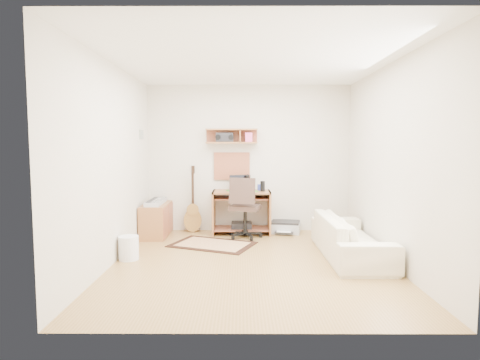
{
  "coord_description": "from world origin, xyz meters",
  "views": [
    {
      "loc": [
        -0.13,
        -5.14,
        1.54
      ],
      "look_at": [
        -0.15,
        1.05,
        1.0
      ],
      "focal_mm": 29.8,
      "sensor_mm": 36.0,
      "label": 1
    }
  ],
  "objects_px": {
    "task_chair": "(245,207)",
    "sofa": "(350,230)",
    "desk": "(241,212)",
    "printer": "(285,228)",
    "cabinet": "(156,220)"
  },
  "relations": [
    {
      "from": "desk",
      "to": "printer",
      "type": "bearing_deg",
      "value": 5.93
    },
    {
      "from": "task_chair",
      "to": "printer",
      "type": "bearing_deg",
      "value": 42.96
    },
    {
      "from": "cabinet",
      "to": "sofa",
      "type": "relative_size",
      "value": 0.47
    },
    {
      "from": "desk",
      "to": "cabinet",
      "type": "distance_m",
      "value": 1.47
    },
    {
      "from": "desk",
      "to": "task_chair",
      "type": "distance_m",
      "value": 0.36
    },
    {
      "from": "task_chair",
      "to": "sofa",
      "type": "height_order",
      "value": "task_chair"
    },
    {
      "from": "desk",
      "to": "printer",
      "type": "distance_m",
      "value": 0.83
    },
    {
      "from": "desk",
      "to": "printer",
      "type": "relative_size",
      "value": 1.97
    },
    {
      "from": "cabinet",
      "to": "task_chair",
      "type": "bearing_deg",
      "value": -5.66
    },
    {
      "from": "sofa",
      "to": "task_chair",
      "type": "bearing_deg",
      "value": 52.25
    },
    {
      "from": "cabinet",
      "to": "printer",
      "type": "distance_m",
      "value": 2.25
    },
    {
      "from": "task_chair",
      "to": "printer",
      "type": "xyz_separation_m",
      "value": [
        0.72,
        0.41,
        -0.43
      ]
    },
    {
      "from": "task_chair",
      "to": "sofa",
      "type": "relative_size",
      "value": 0.54
    },
    {
      "from": "task_chair",
      "to": "sofa",
      "type": "xyz_separation_m",
      "value": [
        1.45,
        -1.12,
        -0.14
      ]
    },
    {
      "from": "task_chair",
      "to": "desk",
      "type": "bearing_deg",
      "value": 114.02
    }
  ]
}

